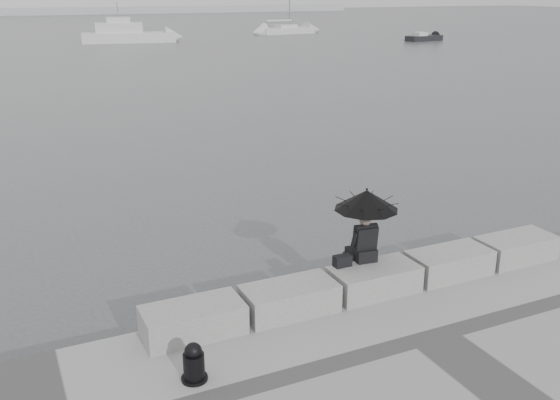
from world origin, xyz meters
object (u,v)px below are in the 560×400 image
mooring_bollard (194,365)px  seated_person (366,209)px  motor_cruiser (129,34)px  sailboat_right (286,30)px  small_motorboat (424,38)px

mooring_bollard → seated_person: bearing=22.2°
seated_person → motor_cruiser: motor_cruiser is taller
sailboat_right → motor_cruiser: sailboat_right is taller
seated_person → small_motorboat: bearing=58.3°
mooring_bollard → motor_cruiser: size_ratio=0.06×
small_motorboat → mooring_bollard: bearing=-138.0°
motor_cruiser → small_motorboat: (32.02, -12.14, -0.57)m
seated_person → motor_cruiser: bearing=88.3°
seated_person → small_motorboat: seated_person is taller
seated_person → mooring_bollard: bearing=-150.9°
seated_person → mooring_bollard: (-3.76, -1.54, -1.26)m
small_motorboat → motor_cruiser: bearing=151.4°
motor_cruiser → seated_person: bearing=-88.7°
seated_person → sailboat_right: size_ratio=0.11×
sailboat_right → small_motorboat: sailboat_right is taller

